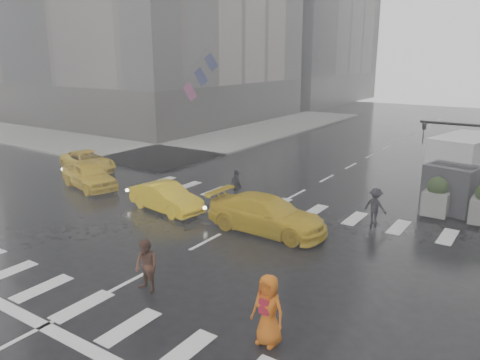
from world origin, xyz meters
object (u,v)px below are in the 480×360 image
Objects in this scene: pedestrian_brown at (146,266)px; box_truck at (461,168)px; pedestrian_orange at (268,310)px; taxi_front at (89,175)px; taxi_mid at (166,197)px.

pedestrian_brown is 0.28× the size of box_truck.
pedestrian_orange is 17.35m from taxi_front.
pedestrian_orange is 0.47× the size of taxi_mid.
pedestrian_orange is (4.59, -0.27, 0.10)m from pedestrian_brown.
pedestrian_brown is at bearing 179.80° from pedestrian_orange.
pedestrian_brown is 4.60m from pedestrian_orange.
box_truck is (11.34, 9.51, 1.07)m from taxi_mid.
box_truck is (6.45, 15.75, 0.88)m from pedestrian_brown.
taxi_front is at bearing 158.99° from pedestrian_orange.
box_truck is at bearing 74.26° from pedestrian_brown.
pedestrian_brown is at bearing -133.15° from taxi_mid.
taxi_mid is 0.67× the size of box_truck.
pedestrian_orange is 0.31× the size of box_truck.
taxi_front reaches higher than taxi_mid.
taxi_mid is (-4.90, 6.24, -0.19)m from pedestrian_brown.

